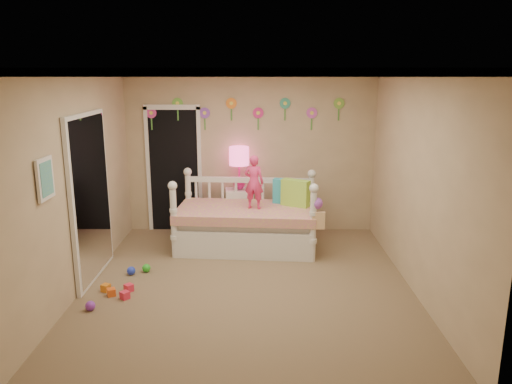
{
  "coord_description": "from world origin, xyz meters",
  "views": [
    {
      "loc": [
        0.15,
        -5.61,
        2.57
      ],
      "look_at": [
        0.1,
        0.6,
        1.05
      ],
      "focal_mm": 34.46,
      "sensor_mm": 36.0,
      "label": 1
    }
  ],
  "objects_px": {
    "child": "(254,182)",
    "table_lamp": "(239,161)",
    "daybed": "(246,212)",
    "nightstand": "(240,211)"
  },
  "relations": [
    {
      "from": "child",
      "to": "nightstand",
      "type": "relative_size",
      "value": 1.08
    },
    {
      "from": "child",
      "to": "table_lamp",
      "type": "relative_size",
      "value": 1.15
    },
    {
      "from": "child",
      "to": "table_lamp",
      "type": "height_order",
      "value": "table_lamp"
    },
    {
      "from": "table_lamp",
      "to": "daybed",
      "type": "bearing_deg",
      "value": -79.47
    },
    {
      "from": "daybed",
      "to": "nightstand",
      "type": "bearing_deg",
      "value": 104.68
    },
    {
      "from": "daybed",
      "to": "nightstand",
      "type": "distance_m",
      "value": 0.72
    },
    {
      "from": "daybed",
      "to": "child",
      "type": "bearing_deg",
      "value": -18.59
    },
    {
      "from": "child",
      "to": "table_lamp",
      "type": "bearing_deg",
      "value": -56.36
    },
    {
      "from": "nightstand",
      "to": "daybed",
      "type": "bearing_deg",
      "value": -84.9
    },
    {
      "from": "nightstand",
      "to": "child",
      "type": "bearing_deg",
      "value": -76.99
    }
  ]
}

